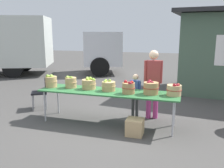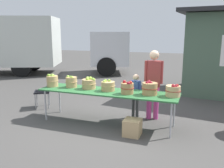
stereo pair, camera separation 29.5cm
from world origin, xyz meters
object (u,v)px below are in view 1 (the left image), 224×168
Objects in this scene: market_table at (108,93)px; apple_basket_green_3 at (109,86)px; apple_basket_green_1 at (71,82)px; apple_basket_green_0 at (51,81)px; apple_basket_red_0 at (129,88)px; apple_basket_green_2 at (89,84)px; apple_basket_red_2 at (174,90)px; apple_basket_red_1 at (151,88)px; child_customer at (135,92)px; box_truck at (28,44)px; produce_crate at (135,127)px; vendor_adult at (153,79)px; folding_chair at (42,90)px.

market_table is 9.73× the size of apple_basket_green_3.
apple_basket_green_1 is (-0.94, 0.07, 0.17)m from market_table.
apple_basket_green_0 is 1.08× the size of apple_basket_red_0.
apple_basket_green_2 reaches higher than apple_basket_red_2.
apple_basket_red_1 is 0.31× the size of child_customer.
box_truck reaches higher than apple_basket_green_1.
apple_basket_green_2 is 1.06× the size of apple_basket_red_2.
apple_basket_red_1 is 0.89m from produce_crate.
apple_basket_red_0 is (1.89, -0.06, -0.02)m from apple_basket_green_0.
apple_basket_green_3 is 1.02× the size of apple_basket_red_2.
vendor_adult is at bearing 17.32° from apple_basket_green_1.
apple_basket_green_3 is 0.20× the size of vendor_adult.
apple_basket_green_0 reaches higher than apple_basket_green_2.
market_table is 1.00m from produce_crate.
apple_basket_red_0 is (0.48, -0.11, 0.02)m from apple_basket_green_3.
child_customer reaches higher than apple_basket_green_0.
child_customer is 0.13× the size of box_truck.
box_truck is (-4.36, 5.18, 0.60)m from apple_basket_green_0.
apple_basket_red_0 is at bearing -5.60° from apple_basket_green_1.
vendor_adult reaches higher than produce_crate.
apple_basket_red_1 reaches higher than apple_basket_green_1.
market_table is 9.36× the size of apple_basket_green_2.
market_table is 10.80× the size of apple_basket_red_0.
market_table is at bearing -178.36° from apple_basket_red_1.
apple_basket_green_0 is 0.29× the size of child_customer.
apple_basket_red_1 is (1.42, -0.05, 0.01)m from apple_basket_green_2.
apple_basket_green_1 is at bearing 178.65° from apple_basket_red_1.
market_table is 10.84× the size of apple_basket_green_1.
box_truck is 9.24× the size of folding_chair.
apple_basket_green_1 is 1.86m from produce_crate.
vendor_adult reaches higher than apple_basket_red_0.
apple_basket_green_3 is 0.75m from child_customer.
apple_basket_green_0 reaches higher than produce_crate.
apple_basket_green_2 is at bearing 170.61° from market_table.
market_table is 0.95m from apple_basket_green_1.
apple_basket_green_2 reaches higher than produce_crate.
apple_basket_green_3 is at bearing 62.10° from child_customer.
produce_crate is (2.75, -0.97, -0.34)m from folding_chair.
apple_basket_green_2 is 7.37m from box_truck.
produce_crate is at bearing -145.55° from apple_basket_red_2.
box_truck reaches higher than apple_basket_green_2.
apple_basket_red_2 is 0.94× the size of produce_crate.
apple_basket_green_0 is 2.40m from vendor_adult.
apple_basket_red_1 is at bearing 145.86° from child_customer.
apple_basket_green_1 and apple_basket_red_0 have the same top height.
apple_basket_red_0 reaches higher than apple_basket_green_2.
folding_chair is at bearing 157.31° from apple_basket_green_1.
apple_basket_red_0 is 0.33× the size of folding_chair.
child_customer is at bearing 48.23° from market_table.
market_table is 7.79m from box_truck.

